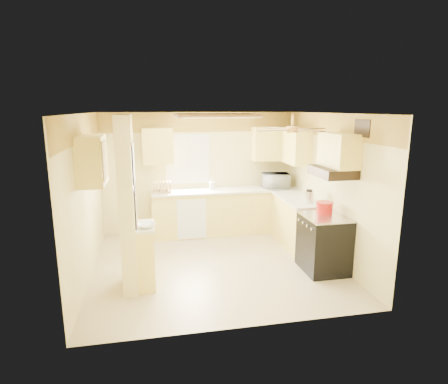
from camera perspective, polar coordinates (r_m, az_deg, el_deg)
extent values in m
plane|color=tan|center=(6.43, -1.30, -10.98)|extent=(4.00, 4.00, 0.00)
plane|color=white|center=(5.89, -1.42, 11.89)|extent=(4.00, 4.00, 0.00)
plane|color=#E8D88E|center=(7.89, -3.73, 2.93)|extent=(4.00, 0.00, 4.00)
plane|color=#E8D88E|center=(4.25, 3.08, -5.59)|extent=(4.00, 0.00, 4.00)
plane|color=#E8D88E|center=(6.04, -20.40, -0.86)|extent=(0.00, 3.80, 3.80)
plane|color=#E8D88E|center=(6.67, 15.82, 0.69)|extent=(0.00, 3.80, 3.80)
cube|color=yellow|center=(7.76, -3.83, 10.57)|extent=(4.00, 0.02, 0.40)
cube|color=#E8D88E|center=(5.43, -14.51, -1.91)|extent=(0.20, 0.70, 2.50)
cube|color=#F3DB70|center=(5.67, -11.81, -9.66)|extent=(0.25, 0.55, 0.90)
cube|color=silver|center=(5.51, -12.03, -5.13)|extent=(0.28, 0.58, 0.04)
cube|color=#F3DB70|center=(7.85, 0.26, -3.07)|extent=(3.00, 0.60, 0.90)
cube|color=#F3DB70|center=(7.27, 11.20, -4.61)|extent=(0.60, 1.40, 0.90)
cube|color=silver|center=(7.73, 0.28, 0.27)|extent=(3.04, 0.64, 0.04)
cube|color=silver|center=(7.15, 11.28, -1.01)|extent=(0.64, 1.44, 0.04)
cube|color=white|center=(7.45, -4.93, -4.15)|extent=(0.58, 0.02, 0.80)
cube|color=white|center=(7.80, -5.58, 5.02)|extent=(0.92, 0.02, 1.02)
cube|color=white|center=(7.80, -5.58, 5.02)|extent=(0.80, 0.02, 0.90)
cube|color=#F3DB70|center=(7.57, -10.06, 6.94)|extent=(0.60, 0.35, 0.70)
cube|color=#F3DB70|center=(7.99, 7.55, 7.32)|extent=(0.90, 0.35, 0.70)
cube|color=#F3DB70|center=(7.64, 10.67, 6.97)|extent=(0.35, 1.00, 0.70)
cube|color=#F3DB70|center=(5.66, -19.50, 4.54)|extent=(0.35, 0.75, 0.70)
cube|color=#F3DB70|center=(6.00, 17.09, 6.10)|extent=(0.35, 0.76, 0.52)
cube|color=black|center=(6.27, 14.94, -7.63)|extent=(0.65, 0.76, 0.90)
cube|color=silver|center=(6.13, 15.18, -3.63)|extent=(0.66, 0.77, 0.02)
cylinder|color=silver|center=(5.81, 13.27, -5.52)|extent=(0.03, 0.05, 0.05)
cylinder|color=silver|center=(5.96, 12.60, -5.03)|extent=(0.03, 0.05, 0.05)
cylinder|color=silver|center=(6.10, 12.00, -4.59)|extent=(0.03, 0.05, 0.05)
cylinder|color=silver|center=(6.24, 11.39, -4.15)|extent=(0.03, 0.05, 0.05)
cube|color=black|center=(6.01, 16.17, 2.98)|extent=(0.50, 0.76, 0.14)
cube|color=black|center=(5.31, -13.68, 4.42)|extent=(0.02, 0.42, 0.57)
cube|color=white|center=(5.31, -13.61, 4.42)|extent=(0.01, 0.37, 0.52)
cube|color=black|center=(5.44, -13.32, -2.37)|extent=(0.02, 0.42, 0.57)
cube|color=yellow|center=(5.44, -13.26, -2.37)|extent=(0.01, 0.37, 0.52)
cube|color=brown|center=(6.40, -1.30, 11.59)|extent=(1.35, 0.95, 0.06)
cube|color=white|center=(6.41, -1.30, 11.37)|extent=(1.15, 0.75, 0.02)
cylinder|color=gold|center=(5.49, 10.41, 10.80)|extent=(0.04, 0.04, 0.16)
cylinder|color=gold|center=(5.50, 10.35, 9.34)|extent=(0.18, 0.18, 0.08)
cube|color=brown|center=(5.71, 12.79, 9.35)|extent=(0.55, 0.28, 0.01)
cube|color=brown|center=(5.74, 8.21, 9.55)|extent=(0.28, 0.55, 0.01)
cube|color=brown|center=(5.29, 7.71, 9.31)|extent=(0.55, 0.28, 0.01)
cube|color=brown|center=(5.26, 12.68, 9.10)|extent=(0.28, 0.55, 0.01)
cube|color=black|center=(5.75, 20.34, 9.11)|extent=(0.02, 0.40, 0.25)
imported|color=white|center=(7.95, 7.91, 1.75)|extent=(0.58, 0.42, 0.30)
imported|color=white|center=(5.37, -11.67, -5.05)|extent=(0.29, 0.29, 0.06)
cylinder|color=#B51612|center=(6.27, 15.06, -2.39)|extent=(0.26, 0.26, 0.16)
cylinder|color=#B51612|center=(6.25, 15.11, -1.57)|extent=(0.28, 0.28, 0.02)
cylinder|color=silver|center=(6.78, 12.84, -0.74)|extent=(0.16, 0.16, 0.21)
cylinder|color=black|center=(6.75, 12.89, 0.26)|extent=(0.10, 0.10, 0.03)
cube|color=tan|center=(7.55, -9.40, 0.10)|extent=(0.39, 0.30, 0.04)
cube|color=tan|center=(7.53, -10.59, 0.70)|extent=(0.02, 0.25, 0.21)
cube|color=tan|center=(7.53, -10.12, 0.72)|extent=(0.02, 0.25, 0.21)
cube|color=tan|center=(7.53, -9.64, 0.74)|extent=(0.02, 0.25, 0.21)
cube|color=tan|center=(7.53, -9.16, 0.76)|extent=(0.02, 0.25, 0.21)
cube|color=tan|center=(7.54, -8.69, 0.78)|extent=(0.02, 0.25, 0.21)
cube|color=tan|center=(7.54, -8.21, 0.80)|extent=(0.02, 0.25, 0.21)
cylinder|color=white|center=(7.53, -10.12, 0.72)|extent=(0.01, 0.21, 0.21)
cylinder|color=white|center=(7.53, -9.16, 0.76)|extent=(0.01, 0.21, 0.21)
cylinder|color=white|center=(7.74, -1.82, 1.01)|extent=(0.12, 0.12, 0.15)
cylinder|color=tan|center=(7.74, -1.66, 1.34)|extent=(0.01, 0.01, 0.24)
cylinder|color=tan|center=(7.75, -1.85, 1.37)|extent=(0.01, 0.01, 0.24)
cylinder|color=tan|center=(7.73, -1.98, 1.33)|extent=(0.01, 0.01, 0.24)
cylinder|color=tan|center=(7.71, -1.78, 1.30)|extent=(0.01, 0.01, 0.24)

